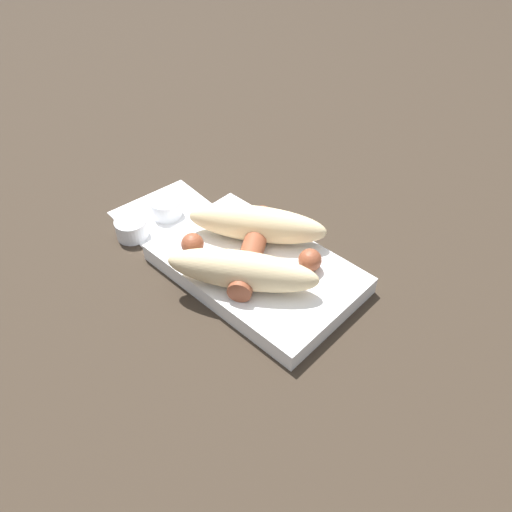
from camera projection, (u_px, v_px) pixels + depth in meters
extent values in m
plane|color=#33281E|center=(256.00, 275.00, 0.68)|extent=(3.00, 3.00, 0.00)
cube|color=white|center=(256.00, 268.00, 0.67)|extent=(0.27, 0.17, 0.03)
ellipsoid|color=beige|center=(242.00, 270.00, 0.61)|extent=(0.19, 0.14, 0.05)
ellipsoid|color=beige|center=(257.00, 224.00, 0.68)|extent=(0.19, 0.14, 0.05)
cylinder|color=brown|center=(250.00, 252.00, 0.65)|extent=(0.11, 0.15, 0.03)
sphere|color=brown|center=(310.00, 260.00, 0.64)|extent=(0.03, 0.03, 0.03)
sphere|color=brown|center=(192.00, 244.00, 0.66)|extent=(0.03, 0.03, 0.03)
cylinder|color=orange|center=(250.00, 213.00, 0.73)|extent=(0.04, 0.04, 0.00)
cylinder|color=orange|center=(238.00, 212.00, 0.74)|extent=(0.05, 0.05, 0.00)
cylinder|color=orange|center=(249.00, 214.00, 0.73)|extent=(0.03, 0.03, 0.00)
cylinder|color=orange|center=(241.00, 231.00, 0.70)|extent=(0.04, 0.04, 0.00)
torus|color=silver|center=(243.00, 230.00, 0.71)|extent=(0.04, 0.04, 0.00)
cube|color=white|center=(171.00, 215.00, 0.77)|extent=(0.15, 0.15, 0.00)
cylinder|color=silver|center=(164.00, 209.00, 0.76)|extent=(0.05, 0.05, 0.03)
cylinder|color=#4C662D|center=(165.00, 214.00, 0.77)|extent=(0.04, 0.04, 0.01)
cylinder|color=silver|center=(132.00, 228.00, 0.73)|extent=(0.05, 0.05, 0.03)
cylinder|color=maroon|center=(133.00, 233.00, 0.74)|extent=(0.04, 0.04, 0.01)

